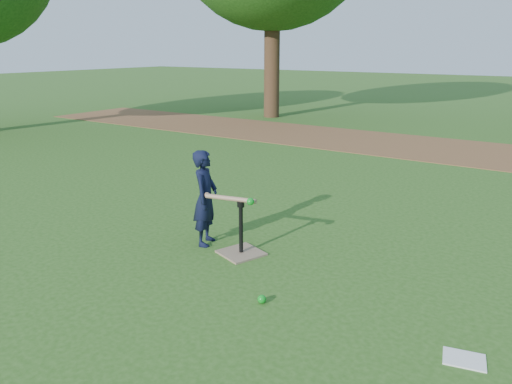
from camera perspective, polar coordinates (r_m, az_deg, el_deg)
The scene contains 7 objects.
ground at distance 5.35m, azimuth -0.48°, elevation -8.38°, with size 80.00×80.00×0.00m, color #285116.
dirt_strip at distance 12.05m, azimuth 20.04°, elevation 4.65°, with size 24.00×3.00×0.01m, color brown.
child at distance 5.77m, azimuth -5.81°, elevation -0.68°, with size 0.41×0.27×1.12m, color black.
wiffle_ball_ground at distance 4.61m, azimuth 0.68°, elevation -12.14°, with size 0.08×0.08×0.08m, color #0C8D1B.
clipboard at distance 4.19m, azimuth 22.70°, elevation -17.22°, with size 0.30×0.23×0.01m, color white.
batting_tee at distance 5.59m, azimuth -1.71°, elevation -6.04°, with size 0.55×0.55×0.61m.
swing_action at distance 5.44m, azimuth -2.74°, elevation -0.78°, with size 0.66×0.18×0.10m.
Camera 1 is at (2.74, -4.02, 2.24)m, focal length 35.00 mm.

